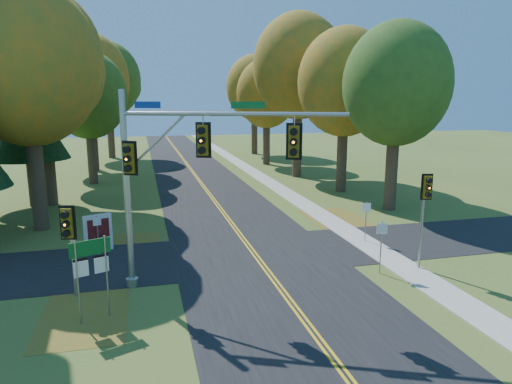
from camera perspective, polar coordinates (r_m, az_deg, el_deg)
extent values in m
plane|color=#445C20|center=(21.33, 1.00, -9.34)|extent=(160.00, 160.00, 0.00)
cube|color=black|center=(21.33, 1.00, -9.31)|extent=(8.00, 160.00, 0.02)
cube|color=black|center=(23.15, -0.31, -7.61)|extent=(60.00, 6.00, 0.02)
cube|color=gold|center=(21.30, 0.74, -9.30)|extent=(0.10, 160.00, 0.01)
cube|color=gold|center=(21.35, 1.26, -9.25)|extent=(0.10, 160.00, 0.01)
cube|color=#9E998E|center=(23.62, 15.80, -7.61)|extent=(1.60, 160.00, 0.06)
cube|color=brown|center=(24.47, -16.54, -7.04)|extent=(4.00, 6.00, 0.00)
cube|color=brown|center=(28.97, 10.94, -3.89)|extent=(3.50, 8.00, 0.00)
cube|color=brown|center=(18.06, -20.62, -14.10)|extent=(3.00, 5.00, 0.00)
cylinder|color=#38281C|center=(29.45, -25.72, 2.13)|extent=(0.86, 0.86, 6.75)
ellipsoid|color=#B66618|center=(29.22, -26.80, 14.15)|extent=(8.00, 8.00, 9.20)
sphere|color=#B66618|center=(30.08, -23.12, 12.81)|extent=(4.80, 4.80, 4.80)
cylinder|color=#38281C|center=(32.89, 16.60, 3.06)|extent=(0.83, 0.83, 6.08)
ellipsoid|color=#3D651F|center=(32.59, 17.17, 12.77)|extent=(7.20, 7.20, 8.28)
sphere|color=#3D651F|center=(34.25, 18.25, 11.41)|extent=(4.32, 4.32, 4.32)
sphere|color=#3D651F|center=(31.36, 15.91, 14.22)|extent=(3.96, 3.96, 3.96)
cylinder|color=#38281C|center=(36.24, -24.60, 4.31)|extent=(0.89, 0.89, 7.42)
ellipsoid|color=#B66618|center=(36.15, -25.52, 14.93)|extent=(8.60, 8.60, 9.89)
sphere|color=#B66618|center=(37.10, -22.34, 13.73)|extent=(5.16, 5.16, 5.16)
sphere|color=#B66618|center=(35.70, -28.37, 16.13)|extent=(4.73, 4.73, 4.73)
cylinder|color=#38281C|center=(38.56, 10.69, 4.68)|extent=(0.84, 0.84, 6.30)
ellipsoid|color=#B66618|center=(38.33, 11.02, 13.33)|extent=(7.60, 7.60, 8.74)
sphere|color=#B66618|center=(40.00, 12.29, 12.11)|extent=(4.56, 4.56, 4.56)
sphere|color=#B66618|center=(37.13, 9.66, 14.62)|extent=(4.18, 4.18, 4.18)
cylinder|color=#38281C|center=(44.11, -19.84, 4.59)|extent=(0.81, 0.81, 5.62)
ellipsoid|color=#3D651F|center=(43.86, -20.31, 11.33)|extent=(6.80, 6.80, 7.82)
sphere|color=#3D651F|center=(44.76, -18.36, 10.58)|extent=(4.08, 4.08, 4.08)
sphere|color=#3D651F|center=(43.33, -22.06, 12.12)|extent=(3.74, 3.74, 3.74)
cylinder|color=#38281C|center=(45.56, 5.17, 6.70)|extent=(0.90, 0.90, 7.65)
ellipsoid|color=#B66618|center=(45.51, 5.33, 15.40)|extent=(8.80, 8.80, 10.12)
sphere|color=#B66618|center=(47.30, 6.84, 14.15)|extent=(5.28, 5.28, 5.28)
sphere|color=#B66618|center=(44.26, 3.79, 16.67)|extent=(4.84, 4.84, 4.84)
cylinder|color=#38281C|center=(52.73, -19.67, 6.36)|extent=(0.87, 0.87, 6.98)
ellipsoid|color=#B66618|center=(52.62, -20.15, 13.26)|extent=(8.20, 8.20, 9.43)
sphere|color=#B66618|center=(53.69, -18.18, 12.46)|extent=(4.92, 4.92, 4.92)
sphere|color=#B66618|center=(52.00, -21.92, 14.07)|extent=(4.51, 4.51, 4.51)
cylinder|color=#38281C|center=(54.21, 1.32, 6.54)|extent=(0.82, 0.82, 5.85)
ellipsoid|color=#B66618|center=(54.01, 1.34, 12.23)|extent=(7.00, 7.00, 8.05)
sphere|color=#B66618|center=(55.40, 2.47, 11.48)|extent=(4.20, 4.20, 4.20)
sphere|color=#B66618|center=(53.03, 0.25, 13.01)|extent=(3.85, 3.85, 3.85)
cylinder|color=#38281C|center=(63.47, -17.71, 7.34)|extent=(0.88, 0.88, 7.20)
ellipsoid|color=#3D651F|center=(63.40, -18.08, 13.24)|extent=(8.40, 8.40, 9.66)
sphere|color=#3D651F|center=(64.55, -16.44, 12.54)|extent=(5.04, 5.04, 5.04)
sphere|color=#3D651F|center=(62.71, -19.56, 13.94)|extent=(4.62, 4.62, 4.62)
cylinder|color=#38281C|center=(64.80, -0.20, 7.65)|extent=(0.85, 0.85, 6.53)
ellipsoid|color=#B66618|center=(64.68, -0.20, 12.96)|extent=(7.80, 7.80, 8.97)
sphere|color=#B66618|center=(66.19, 0.89, 12.25)|extent=(4.68, 4.68, 4.68)
sphere|color=#B66618|center=(63.63, -1.26, 13.68)|extent=(4.29, 4.29, 4.29)
cylinder|color=#38281C|center=(36.55, -26.24, 1.04)|extent=(0.50, 0.50, 3.42)
cone|color=black|center=(36.11, -26.87, 7.98)|extent=(5.60, 5.60, 5.45)
cone|color=black|center=(36.16, -27.44, 14.13)|extent=(4.57, 4.57, 5.45)
cone|color=black|center=(36.64, -28.04, 20.19)|extent=(3.55, 3.55, 5.45)
cylinder|color=#999EA2|center=(18.81, -15.81, 0.03)|extent=(0.25, 0.25, 7.98)
cylinder|color=#999EA2|center=(19.89, -15.21, -10.81)|extent=(0.50, 0.50, 0.34)
cylinder|color=#999EA2|center=(17.05, -3.11, 9.73)|extent=(7.88, 3.60, 0.16)
cylinder|color=#999EA2|center=(18.03, -12.53, 5.94)|extent=(2.40, 1.14, 2.35)
cylinder|color=#999EA2|center=(17.33, -6.64, 9.02)|extent=(0.05, 0.05, 0.41)
cube|color=#72590C|center=(17.38, -6.58, 6.47)|extent=(0.49, 0.47, 1.14)
cube|color=black|center=(17.38, -6.58, 6.47)|extent=(0.56, 0.27, 1.34)
sphere|color=orange|center=(17.13, -6.83, 6.39)|extent=(0.21, 0.21, 0.21)
cylinder|color=black|center=(17.10, -6.86, 7.61)|extent=(0.32, 0.28, 0.27)
cylinder|color=black|center=(17.13, -6.83, 6.39)|extent=(0.32, 0.28, 0.27)
cylinder|color=black|center=(17.16, -6.80, 5.18)|extent=(0.32, 0.28, 0.27)
cylinder|color=#999EA2|center=(16.70, 4.83, 8.97)|extent=(0.05, 0.05, 0.41)
cube|color=#72590C|center=(16.75, 4.79, 6.32)|extent=(0.49, 0.47, 1.14)
cube|color=black|center=(16.75, 4.79, 6.32)|extent=(0.56, 0.27, 1.34)
sphere|color=orange|center=(16.49, 4.71, 6.24)|extent=(0.21, 0.21, 0.21)
cylinder|color=black|center=(16.46, 4.73, 7.50)|extent=(0.32, 0.28, 0.27)
cylinder|color=black|center=(16.49, 4.71, 6.24)|extent=(0.32, 0.28, 0.27)
cylinder|color=black|center=(16.53, 4.69, 4.98)|extent=(0.32, 0.28, 0.27)
cube|color=#72590C|center=(18.32, -15.47, 4.09)|extent=(0.49, 0.47, 1.14)
cube|color=black|center=(18.32, -15.47, 4.09)|extent=(0.56, 0.27, 1.34)
sphere|color=orange|center=(18.08, -15.82, 3.98)|extent=(0.21, 0.21, 0.21)
cylinder|color=black|center=(18.04, -15.88, 5.13)|extent=(0.32, 0.28, 0.27)
cylinder|color=black|center=(18.08, -15.82, 3.98)|extent=(0.32, 0.28, 0.27)
cylinder|color=black|center=(18.13, -15.75, 2.84)|extent=(0.32, 0.28, 0.27)
cube|color=navy|center=(18.04, -13.41, 10.55)|extent=(0.96, 0.46, 0.25)
cube|color=#0C5926|center=(16.92, -1.02, 10.81)|extent=(1.16, 0.55, 0.25)
cylinder|color=gray|center=(21.79, 20.02, -3.61)|extent=(0.12, 0.12, 4.34)
cube|color=#72590C|center=(21.24, 20.55, 0.61)|extent=(0.39, 0.35, 0.99)
cube|color=black|center=(21.24, 20.55, 0.61)|extent=(0.51, 0.13, 1.16)
sphere|color=orange|center=(21.04, 20.79, 0.50)|extent=(0.18, 0.18, 0.18)
cylinder|color=black|center=(20.98, 20.86, 1.34)|extent=(0.26, 0.20, 0.24)
cylinder|color=black|center=(21.04, 20.79, 0.50)|extent=(0.26, 0.20, 0.24)
cylinder|color=black|center=(21.09, 20.73, -0.34)|extent=(0.26, 0.20, 0.24)
cylinder|color=#969A9F|center=(19.12, -21.94, -6.96)|extent=(0.14, 0.14, 3.61)
cube|color=#72590C|center=(18.56, -22.46, -3.55)|extent=(0.44, 0.41, 1.13)
cube|color=black|center=(18.56, -22.46, -3.55)|extent=(0.58, 0.14, 1.33)
sphere|color=orange|center=(18.32, -22.72, -3.76)|extent=(0.20, 0.20, 0.20)
cylinder|color=black|center=(18.23, -22.81, -2.66)|extent=(0.30, 0.23, 0.27)
cylinder|color=black|center=(18.32, -22.72, -3.76)|extent=(0.30, 0.23, 0.27)
cylinder|color=black|center=(18.41, -22.64, -4.85)|extent=(0.30, 0.23, 0.27)
cylinder|color=gray|center=(16.85, -21.38, -10.53)|extent=(0.06, 0.06, 2.98)
cylinder|color=gray|center=(17.10, -18.13, -9.98)|extent=(0.06, 0.06, 2.98)
cube|color=#0B531D|center=(16.63, -20.04, -6.55)|extent=(1.30, 0.57, 0.55)
cube|color=silver|center=(16.63, -20.04, -6.55)|extent=(1.10, 0.46, 0.08)
cube|color=silver|center=(16.76, -21.02, -8.99)|extent=(0.47, 0.23, 0.55)
cube|color=black|center=(16.65, -21.11, -7.94)|extent=(0.46, 0.19, 0.10)
cube|color=silver|center=(16.94, -18.74, -8.62)|extent=(0.47, 0.23, 0.55)
cube|color=black|center=(16.83, -18.81, -7.57)|extent=(0.46, 0.19, 0.10)
cube|color=silver|center=(24.44, -19.13, -4.88)|extent=(1.36, 0.69, 1.93)
cube|color=maroon|center=(24.32, -19.06, -4.82)|extent=(1.00, 0.41, 1.39)
cube|color=silver|center=(24.53, -20.20, -6.86)|extent=(0.11, 0.11, 0.32)
cube|color=silver|center=(24.81, -17.82, -6.49)|extent=(0.11, 0.11, 0.32)
cylinder|color=gray|center=(25.26, 13.56, -3.67)|extent=(0.05, 0.05, 2.24)
cube|color=silver|center=(25.04, 13.66, -1.88)|extent=(0.42, 0.16, 0.46)
cylinder|color=gray|center=(20.91, 15.35, -6.71)|extent=(0.05, 0.05, 2.40)
cube|color=silver|center=(20.64, 15.49, -4.42)|extent=(0.44, 0.18, 0.49)
cylinder|color=gray|center=(23.76, -19.15, -5.20)|extent=(0.05, 0.05, 2.04)
cube|color=silver|center=(23.55, -19.26, -3.48)|extent=(0.38, 0.15, 0.42)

